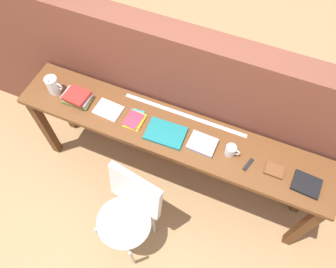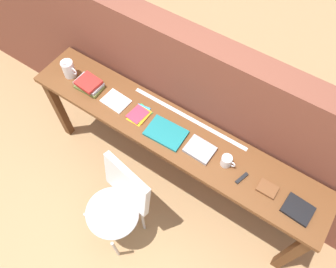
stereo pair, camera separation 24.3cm
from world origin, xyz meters
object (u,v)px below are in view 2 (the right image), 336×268
(pamphlet_pile_colourful, at_px, (139,114))
(chair_white_moulded, at_px, (118,203))
(multitool_folded, at_px, (242,178))
(book_repair_rightmost, at_px, (298,209))
(book_open_centre, at_px, (166,133))
(leather_journal_brown, at_px, (267,189))
(magazine_cycling, at_px, (116,101))
(mug, at_px, (227,161))
(pitcher_white, at_px, (69,69))
(book_stack_leftmost, at_px, (89,84))

(pamphlet_pile_colourful, bearing_deg, chair_white_moulded, -72.13)
(multitool_folded, relative_size, book_repair_rightmost, 0.59)
(book_open_centre, xyz_separation_m, leather_journal_brown, (0.82, 0.02, 0.00))
(leather_journal_brown, bearing_deg, magazine_cycling, 179.26)
(magazine_cycling, relative_size, mug, 1.90)
(pitcher_white, relative_size, pamphlet_pile_colourful, 0.98)
(book_stack_leftmost, bearing_deg, pitcher_white, 176.93)
(pitcher_white, xyz_separation_m, book_open_centre, (0.99, -0.03, -0.07))
(pitcher_white, height_order, pamphlet_pile_colourful, pitcher_white)
(book_repair_rightmost, bearing_deg, pitcher_white, -177.27)
(book_open_centre, height_order, multitool_folded, book_open_centre)
(mug, distance_m, multitool_folded, 0.16)
(book_open_centre, xyz_separation_m, book_repair_rightmost, (1.05, -0.00, 0.00))
(book_open_centre, distance_m, mug, 0.50)
(pitcher_white, relative_size, mug, 1.67)
(book_stack_leftmost, bearing_deg, pamphlet_pile_colourful, 1.02)
(book_open_centre, bearing_deg, pitcher_white, 176.12)
(mug, bearing_deg, multitool_folded, -14.58)
(book_open_centre, height_order, leather_journal_brown, leather_journal_brown)
(chair_white_moulded, relative_size, pamphlet_pile_colourful, 4.75)
(chair_white_moulded, distance_m, leather_journal_brown, 1.13)
(chair_white_moulded, xyz_separation_m, pitcher_white, (-0.91, 0.59, 0.43))
(book_stack_leftmost, distance_m, multitool_folded, 1.41)
(pamphlet_pile_colourful, distance_m, leather_journal_brown, 1.09)
(chair_white_moulded, height_order, leather_journal_brown, leather_journal_brown)
(pitcher_white, distance_m, magazine_cycling, 0.49)
(chair_white_moulded, height_order, book_stack_leftmost, book_stack_leftmost)
(book_stack_leftmost, xyz_separation_m, multitool_folded, (1.41, -0.02, -0.03))
(book_stack_leftmost, height_order, book_repair_rightmost, book_stack_leftmost)
(pitcher_white, height_order, book_stack_leftmost, pitcher_white)
(multitool_folded, bearing_deg, book_open_centre, 179.22)
(magazine_cycling, bearing_deg, pamphlet_pile_colourful, 3.55)
(chair_white_moulded, distance_m, book_repair_rightmost, 1.31)
(chair_white_moulded, xyz_separation_m, multitool_folded, (0.72, 0.55, 0.36))
(book_open_centre, height_order, book_repair_rightmost, book_repair_rightmost)
(magazine_cycling, relative_size, multitool_folded, 1.90)
(pitcher_white, bearing_deg, chair_white_moulded, -32.93)
(book_stack_leftmost, relative_size, mug, 2.11)
(magazine_cycling, xyz_separation_m, book_repair_rightmost, (1.55, -0.03, 0.01))
(chair_white_moulded, relative_size, book_repair_rightmost, 4.76)
(chair_white_moulded, height_order, multitool_folded, multitool_folded)
(chair_white_moulded, bearing_deg, multitool_folded, 37.52)
(book_open_centre, bearing_deg, mug, 1.12)
(magazine_cycling, bearing_deg, chair_white_moulded, -50.77)
(multitool_folded, bearing_deg, book_stack_leftmost, 178.99)
(multitool_folded, bearing_deg, pitcher_white, 178.71)
(magazine_cycling, distance_m, book_open_centre, 0.50)
(magazine_cycling, bearing_deg, mug, 3.72)
(magazine_cycling, bearing_deg, leather_journal_brown, 3.13)
(pamphlet_pile_colourful, xyz_separation_m, book_open_centre, (0.27, -0.03, 0.00))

